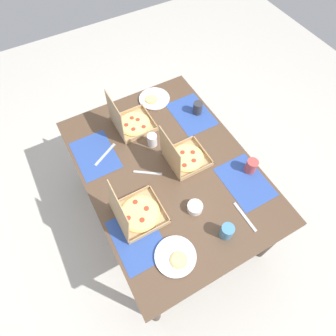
# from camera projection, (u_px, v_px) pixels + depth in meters

# --- Properties ---
(ground_plane) EXTENTS (6.00, 6.00, 0.00)m
(ground_plane) POSITION_uv_depth(u_px,v_px,m) (168.00, 211.00, 2.50)
(ground_plane) COLOR beige
(dining_table) EXTENTS (1.47, 1.07, 0.73)m
(dining_table) POSITION_uv_depth(u_px,v_px,m) (168.00, 175.00, 1.96)
(dining_table) COLOR #3F3328
(dining_table) RESTS_ON ground_plane
(placemat_near_left) EXTENTS (0.36, 0.26, 0.00)m
(placemat_near_left) POSITION_uv_depth(u_px,v_px,m) (245.00, 182.00, 1.82)
(placemat_near_left) COLOR #2D4C9E
(placemat_near_left) RESTS_ON dining_table
(placemat_near_right) EXTENTS (0.36, 0.26, 0.00)m
(placemat_near_right) POSITION_uv_depth(u_px,v_px,m) (191.00, 114.00, 2.12)
(placemat_near_right) COLOR #2D4C9E
(placemat_near_right) RESTS_ON dining_table
(placemat_far_left) EXTENTS (0.36, 0.26, 0.00)m
(placemat_far_left) POSITION_uv_depth(u_px,v_px,m) (137.00, 238.00, 1.62)
(placemat_far_left) COLOR #2D4C9E
(placemat_far_left) RESTS_ON dining_table
(placemat_far_right) EXTENTS (0.36, 0.26, 0.00)m
(placemat_far_right) POSITION_uv_depth(u_px,v_px,m) (95.00, 155.00, 1.93)
(placemat_far_right) COLOR #2D4C9E
(placemat_far_right) RESTS_ON dining_table
(pizza_box_corner_left) EXTENTS (0.27, 0.28, 0.31)m
(pizza_box_corner_left) POSITION_uv_depth(u_px,v_px,m) (136.00, 213.00, 1.66)
(pizza_box_corner_left) COLOR tan
(pizza_box_corner_left) RESTS_ON dining_table
(pizza_box_corner_right) EXTENTS (0.26, 0.27, 0.29)m
(pizza_box_corner_right) POSITION_uv_depth(u_px,v_px,m) (184.00, 157.00, 1.87)
(pizza_box_corner_right) COLOR tan
(pizza_box_corner_right) RESTS_ON dining_table
(pizza_box_edge_far) EXTENTS (0.26, 0.26, 0.30)m
(pizza_box_edge_far) POSITION_uv_depth(u_px,v_px,m) (130.00, 122.00, 2.02)
(pizza_box_edge_far) COLOR tan
(pizza_box_edge_far) RESTS_ON dining_table
(plate_near_right) EXTENTS (0.23, 0.23, 0.03)m
(plate_near_right) POSITION_uv_depth(u_px,v_px,m) (176.00, 257.00, 1.56)
(plate_near_right) COLOR white
(plate_near_right) RESTS_ON dining_table
(plate_far_left) EXTENTS (0.24, 0.24, 0.03)m
(plate_far_left) POSITION_uv_depth(u_px,v_px,m) (154.00, 99.00, 2.19)
(plate_far_left) COLOR white
(plate_far_left) RESTS_ON dining_table
(cup_clear_right) EXTENTS (0.07, 0.07, 0.10)m
(cup_clear_right) POSITION_uv_depth(u_px,v_px,m) (227.00, 231.00, 1.60)
(cup_clear_right) COLOR teal
(cup_clear_right) RESTS_ON dining_table
(cup_dark) EXTENTS (0.07, 0.07, 0.09)m
(cup_dark) POSITION_uv_depth(u_px,v_px,m) (152.00, 140.00, 1.94)
(cup_dark) COLOR silver
(cup_dark) RESTS_ON dining_table
(cup_red) EXTENTS (0.07, 0.07, 0.10)m
(cup_red) POSITION_uv_depth(u_px,v_px,m) (198.00, 108.00, 2.09)
(cup_red) COLOR #333338
(cup_red) RESTS_ON dining_table
(cup_clear_left) EXTENTS (0.07, 0.07, 0.10)m
(cup_clear_left) POSITION_uv_depth(u_px,v_px,m) (251.00, 166.00, 1.82)
(cup_clear_left) COLOR #BF4742
(cup_clear_left) RESTS_ON dining_table
(condiment_bowl) EXTENTS (0.09, 0.09, 0.05)m
(condiment_bowl) POSITION_uv_depth(u_px,v_px,m) (195.00, 207.00, 1.70)
(condiment_bowl) COLOR white
(condiment_bowl) RESTS_ON dining_table
(knife_by_far_left) EXTENTS (0.21, 0.02, 0.00)m
(knife_by_far_left) POSITION_uv_depth(u_px,v_px,m) (245.00, 217.00, 1.69)
(knife_by_far_left) COLOR #B7B7BC
(knife_by_far_left) RESTS_ON dining_table
(fork_by_far_right) EXTENTS (0.12, 0.16, 0.00)m
(fork_by_far_right) POSITION_uv_depth(u_px,v_px,m) (148.00, 173.00, 1.85)
(fork_by_far_right) COLOR #B7B7BC
(fork_by_far_right) RESTS_ON dining_table
(knife_by_near_left) EXTENTS (0.12, 0.19, 0.00)m
(knife_by_near_left) POSITION_uv_depth(u_px,v_px,m) (105.00, 154.00, 1.93)
(knife_by_near_left) COLOR #B7B7BC
(knife_by_near_left) RESTS_ON dining_table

